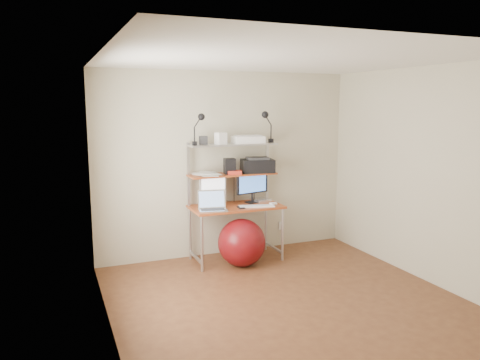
# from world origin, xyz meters

# --- Properties ---
(room) EXTENTS (3.60, 3.60, 3.60)m
(room) POSITION_xyz_m (0.00, 0.00, 1.25)
(room) COLOR brown
(room) RESTS_ON ground
(computer_desk) EXTENTS (1.20, 0.60, 1.57)m
(computer_desk) POSITION_xyz_m (0.00, 1.50, 0.96)
(computer_desk) COLOR #A84920
(computer_desk) RESTS_ON ground
(desktop) EXTENTS (1.20, 0.60, 0.00)m
(desktop) POSITION_xyz_m (0.00, 1.44, 0.74)
(desktop) COLOR #A84920
(desktop) RESTS_ON computer_desk
(mid_shelf) EXTENTS (1.18, 0.34, 0.00)m
(mid_shelf) POSITION_xyz_m (0.00, 1.57, 1.15)
(mid_shelf) COLOR #A84920
(mid_shelf) RESTS_ON computer_desk
(top_shelf) EXTENTS (1.18, 0.34, 0.00)m
(top_shelf) POSITION_xyz_m (0.00, 1.57, 1.55)
(top_shelf) COLOR silver
(top_shelf) RESTS_ON computer_desk
(floor) EXTENTS (3.60, 3.60, 0.00)m
(floor) POSITION_xyz_m (0.00, 0.00, 0.00)
(floor) COLOR brown
(floor) RESTS_ON ground
(wall_outlet) EXTENTS (0.08, 0.01, 0.12)m
(wall_outlet) POSITION_xyz_m (0.85, 1.79, 0.30)
(wall_outlet) COLOR white
(wall_outlet) RESTS_ON room
(monitor_silver) EXTENTS (0.37, 0.15, 0.41)m
(monitor_silver) POSITION_xyz_m (-0.28, 1.55, 0.96)
(monitor_silver) COLOR silver
(monitor_silver) RESTS_ON desktop
(monitor_black) EXTENTS (0.49, 0.18, 0.50)m
(monitor_black) POSITION_xyz_m (0.28, 1.55, 0.99)
(monitor_black) COLOR black
(monitor_black) RESTS_ON desktop
(laptop) EXTENTS (0.40, 0.34, 0.31)m
(laptop) POSITION_xyz_m (-0.37, 1.33, 0.79)
(laptop) COLOR silver
(laptop) RESTS_ON desktop
(keyboard) EXTENTS (0.48, 0.24, 0.01)m
(keyboard) POSITION_xyz_m (0.23, 1.29, 0.75)
(keyboard) COLOR white
(keyboard) RESTS_ON desktop
(mouse) EXTENTS (0.11, 0.08, 0.03)m
(mouse) POSITION_xyz_m (0.48, 1.32, 0.75)
(mouse) COLOR white
(mouse) RESTS_ON desktop
(mac_mini) EXTENTS (0.26, 0.26, 0.04)m
(mac_mini) POSITION_xyz_m (0.41, 1.56, 0.76)
(mac_mini) COLOR silver
(mac_mini) RESTS_ON desktop
(phone) EXTENTS (0.09, 0.15, 0.01)m
(phone) POSITION_xyz_m (0.01, 1.30, 0.75)
(phone) COLOR black
(phone) RESTS_ON desktop
(printer) EXTENTS (0.48, 0.37, 0.20)m
(printer) POSITION_xyz_m (0.36, 1.56, 1.25)
(printer) COLOR black
(printer) RESTS_ON mid_shelf
(nas_cube) EXTENTS (0.16, 0.16, 0.21)m
(nas_cube) POSITION_xyz_m (-0.05, 1.55, 1.25)
(nas_cube) COLOR black
(nas_cube) RESTS_ON mid_shelf
(red_box) EXTENTS (0.21, 0.16, 0.05)m
(red_box) POSITION_xyz_m (0.00, 1.50, 1.18)
(red_box) COLOR red
(red_box) RESTS_ON mid_shelf
(scanner) EXTENTS (0.42, 0.29, 0.11)m
(scanner) POSITION_xyz_m (0.23, 1.57, 1.60)
(scanner) COLOR white
(scanner) RESTS_ON top_shelf
(box_white) EXTENTS (0.16, 0.14, 0.15)m
(box_white) POSITION_xyz_m (-0.18, 1.52, 1.63)
(box_white) COLOR white
(box_white) RESTS_ON top_shelf
(box_grey) EXTENTS (0.13, 0.13, 0.11)m
(box_grey) POSITION_xyz_m (-0.39, 1.59, 1.60)
(box_grey) COLOR #323235
(box_grey) RESTS_ON top_shelf
(clip_lamp_left) EXTENTS (0.16, 0.09, 0.40)m
(clip_lamp_left) POSITION_xyz_m (-0.47, 1.49, 1.84)
(clip_lamp_left) COLOR black
(clip_lamp_left) RESTS_ON top_shelf
(clip_lamp_right) EXTENTS (0.17, 0.09, 0.42)m
(clip_lamp_right) POSITION_xyz_m (0.46, 1.51, 1.86)
(clip_lamp_right) COLOR black
(clip_lamp_right) RESTS_ON top_shelf
(exercise_ball) EXTENTS (0.62, 0.62, 0.62)m
(exercise_ball) POSITION_xyz_m (-0.02, 1.19, 0.31)
(exercise_ball) COLOR #680B0C
(exercise_ball) RESTS_ON floor
(paper_stack) EXTENTS (0.34, 0.42, 0.03)m
(paper_stack) POSITION_xyz_m (-0.36, 1.57, 1.17)
(paper_stack) COLOR white
(paper_stack) RESTS_ON mid_shelf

